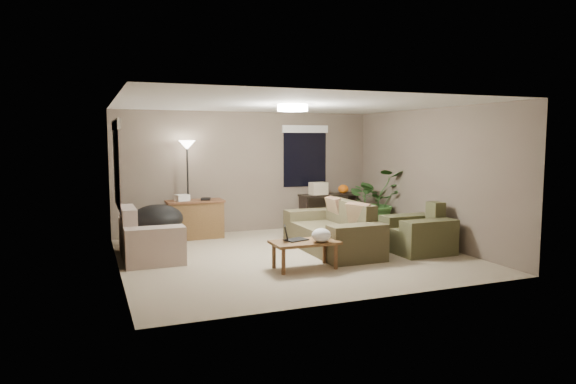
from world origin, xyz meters
name	(u,v)px	position (x,y,z in m)	size (l,w,h in m)	color
room_shell	(292,181)	(0.00, 0.00, 1.25)	(5.50, 5.50, 5.50)	tan
main_sofa	(334,234)	(0.83, 0.12, 0.29)	(0.95, 2.20, 0.85)	#4C462E
throw_pillows	(347,213)	(1.08, 0.12, 0.65)	(0.39, 1.38, 0.47)	#8C7251
loveseat	(148,240)	(-2.25, 0.76, 0.30)	(0.90, 1.60, 0.85)	beige
armchair	(418,235)	(2.13, -0.53, 0.30)	(0.95, 1.00, 0.85)	#46452A
coffee_table	(305,245)	(-0.15, -0.86, 0.36)	(1.00, 0.55, 0.42)	brown
laptop	(292,237)	(-0.32, -0.76, 0.48)	(0.42, 0.31, 0.24)	black
plastic_bag	(321,235)	(0.05, -1.01, 0.52)	(0.29, 0.26, 0.20)	white
desk	(195,219)	(-1.20, 2.09, 0.38)	(1.10, 0.50, 0.75)	brown
desk_papers	(187,198)	(-1.36, 2.08, 0.80)	(0.72, 0.31, 0.12)	silver
console_table	(329,208)	(1.72, 2.15, 0.44)	(1.30, 0.40, 0.75)	black
pumpkin	(343,189)	(2.07, 2.15, 0.84)	(0.23, 0.23, 0.19)	orange
cardboard_box	(318,188)	(1.47, 2.15, 0.88)	(0.35, 0.26, 0.26)	beige
papasan_chair	(157,224)	(-2.03, 1.30, 0.47)	(1.17, 1.17, 0.80)	black
floor_lamp	(187,157)	(-1.32, 2.18, 1.60)	(0.32, 0.32, 1.91)	black
ceiling_fixture	(293,108)	(0.00, 0.00, 2.44)	(0.50, 0.50, 0.10)	white
houseplant	(375,208)	(2.38, 1.34, 0.52)	(1.20, 1.33, 1.04)	#2D5923
cat_scratching_post	(403,232)	(2.30, 0.20, 0.21)	(0.32, 0.32, 0.50)	tan
window_left	(116,150)	(-2.73, 0.30, 1.78)	(0.05, 1.56, 1.33)	black
window_back	(305,146)	(1.30, 2.48, 1.79)	(1.06, 0.05, 1.33)	black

